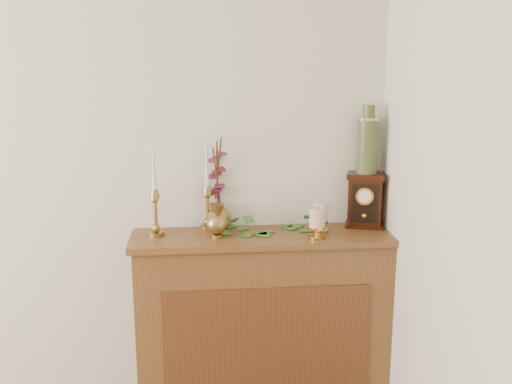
{
  "coord_description": "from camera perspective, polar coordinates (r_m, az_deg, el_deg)",
  "views": [
    {
      "loc": [
        1.11,
        -0.58,
        1.76
      ],
      "look_at": [
        1.36,
        2.05,
        1.14
      ],
      "focal_mm": 42.0,
      "sensor_mm": 36.0,
      "label": 1
    }
  ],
  "objects": [
    {
      "name": "bud_vase",
      "position": [
        2.74,
        -3.76,
        -2.8
      ],
      "size": [
        0.1,
        0.1,
        0.16
      ],
      "rotation": [
        0.0,
        0.0,
        -0.42
      ],
      "color": "#9E743F",
      "rests_on": "console_shelf"
    },
    {
      "name": "candlestick_center",
      "position": [
        2.87,
        -4.66,
        -0.78
      ],
      "size": [
        0.07,
        0.07,
        0.44
      ],
      "rotation": [
        0.0,
        0.0,
        0.08
      ],
      "color": "#9E743F",
      "rests_on": "console_shelf"
    },
    {
      "name": "ginger_jar",
      "position": [
        2.88,
        -3.74,
        0.51
      ],
      "size": [
        0.19,
        0.2,
        0.45
      ],
      "rotation": [
        0.0,
        0.0,
        -0.15
      ],
      "color": "#9E743F",
      "rests_on": "console_shelf"
    },
    {
      "name": "mantel_clock",
      "position": [
        2.95,
        10.33,
        -0.79
      ],
      "size": [
        0.21,
        0.17,
        0.27
      ],
      "rotation": [
        0.0,
        0.0,
        -0.31
      ],
      "color": "#32140A",
      "rests_on": "console_shelf"
    },
    {
      "name": "pillar_candle_left",
      "position": [
        2.84,
        6.16,
        -2.24
      ],
      "size": [
        0.08,
        0.08,
        0.15
      ],
      "rotation": [
        0.0,
        0.0,
        -0.18
      ],
      "color": "#BF9043",
      "rests_on": "console_shelf"
    },
    {
      "name": "ivy_garland",
      "position": [
        2.85,
        1.23,
        -3.49
      ],
      "size": [
        0.5,
        0.22,
        0.09
      ],
      "rotation": [
        0.0,
        0.0,
        0.26
      ],
      "color": "#376928",
      "rests_on": "console_shelf"
    },
    {
      "name": "console_shelf",
      "position": [
        3.0,
        0.68,
        -13.05
      ],
      "size": [
        1.24,
        0.34,
        0.93
      ],
      "color": "brown",
      "rests_on": "ground"
    },
    {
      "name": "ceramic_vase",
      "position": [
        2.9,
        10.56,
        4.62
      ],
      "size": [
        0.1,
        0.1,
        0.33
      ],
      "rotation": [
        0.0,
        0.0,
        -0.31
      ],
      "color": "#1A3529",
      "rests_on": "mantel_clock"
    },
    {
      "name": "candlestick_left",
      "position": [
        2.79,
        -9.59,
        -1.25
      ],
      "size": [
        0.07,
        0.07,
        0.45
      ],
      "rotation": [
        0.0,
        0.0,
        0.41
      ],
      "color": "#9E743F",
      "rests_on": "console_shelf"
    },
    {
      "name": "pillar_candle_right",
      "position": [
        2.74,
        5.82,
        -2.82
      ],
      "size": [
        0.08,
        0.08,
        0.15
      ],
      "rotation": [
        0.0,
        0.0,
        -0.2
      ],
      "color": "#BF9043",
      "rests_on": "console_shelf"
    }
  ]
}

